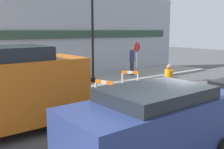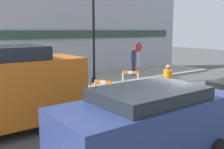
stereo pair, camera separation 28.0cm
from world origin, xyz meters
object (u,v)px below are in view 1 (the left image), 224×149
object	(u,v)px
person_worker	(168,85)
parked_car_0	(156,122)
streetlamp_post	(92,16)
person_pedestrian	(132,60)
stop_sign	(137,54)

from	to	relation	value
person_worker	parked_car_0	size ratio (longest dim) A/B	0.40
person_worker	parked_car_0	xyz separation A→B (m)	(-3.72, -2.72, 0.07)
streetlamp_post	person_pedestrian	xyz separation A→B (m)	(3.36, 0.41, -2.69)
streetlamp_post	person_pedestrian	world-z (taller)	streetlamp_post
stop_sign	person_pedestrian	world-z (taller)	stop_sign
person_worker	streetlamp_post	bearing A→B (deg)	-12.26
streetlamp_post	person_worker	bearing A→B (deg)	-92.58
streetlamp_post	person_pedestrian	size ratio (longest dim) A/B	3.22
person_pedestrian	parked_car_0	bearing A→B (deg)	26.28
streetlamp_post	parked_car_0	distance (m)	9.66
stop_sign	person_worker	distance (m)	6.38
person_worker	person_pedestrian	xyz separation A→B (m)	(3.61, 6.04, 0.16)
parked_car_0	stop_sign	bearing A→B (deg)	48.67
person_pedestrian	parked_car_0	size ratio (longest dim) A/B	0.41
streetlamp_post	person_worker	xyz separation A→B (m)	(-0.25, -5.63, -2.85)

